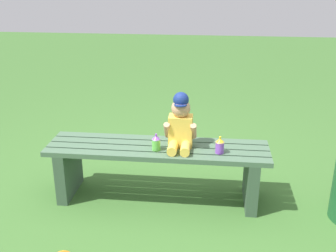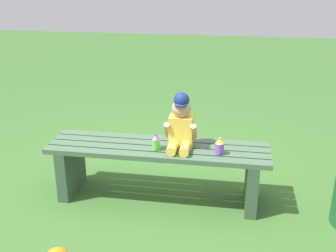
# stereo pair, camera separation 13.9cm
# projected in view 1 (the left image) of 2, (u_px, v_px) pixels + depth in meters

# --- Properties ---
(ground_plane) EXTENTS (16.00, 16.00, 0.00)m
(ground_plane) POSITION_uv_depth(u_px,v_px,m) (158.00, 197.00, 3.16)
(ground_plane) COLOR #3D6B2D
(park_bench) EXTENTS (1.62, 0.40, 0.43)m
(park_bench) POSITION_uv_depth(u_px,v_px,m) (158.00, 163.00, 3.06)
(park_bench) COLOR #47664C
(park_bench) RESTS_ON ground_plane
(child_figure) EXTENTS (0.23, 0.27, 0.40)m
(child_figure) POSITION_uv_depth(u_px,v_px,m) (180.00, 124.00, 2.94)
(child_figure) COLOR #F2C64C
(child_figure) RESTS_ON park_bench
(sippy_cup_left) EXTENTS (0.06, 0.06, 0.12)m
(sippy_cup_left) POSITION_uv_depth(u_px,v_px,m) (157.00, 142.00, 2.92)
(sippy_cup_left) COLOR #66CC4C
(sippy_cup_left) RESTS_ON park_bench
(sippy_cup_right) EXTENTS (0.06, 0.06, 0.12)m
(sippy_cup_right) POSITION_uv_depth(u_px,v_px,m) (220.00, 145.00, 2.88)
(sippy_cup_right) COLOR #8C4CCC
(sippy_cup_right) RESTS_ON park_bench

